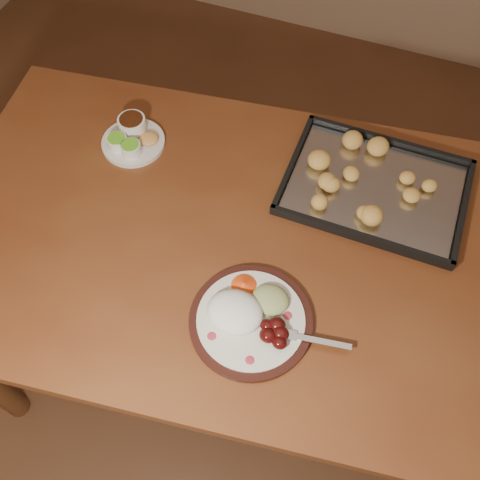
% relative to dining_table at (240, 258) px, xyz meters
% --- Properties ---
extents(ground, '(4.00, 4.00, 0.00)m').
position_rel_dining_table_xyz_m(ground, '(0.08, -0.20, -0.65)').
color(ground, brown).
rests_on(ground, ground).
extents(dining_table, '(1.60, 1.09, 0.75)m').
position_rel_dining_table_xyz_m(dining_table, '(0.00, 0.00, 0.00)').
color(dining_table, brown).
rests_on(dining_table, ground).
extents(dinner_plate, '(0.36, 0.27, 0.06)m').
position_rel_dining_table_xyz_m(dinner_plate, '(0.09, -0.19, 0.12)').
color(dinner_plate, black).
rests_on(dinner_plate, dining_table).
extents(condiment_saucer, '(0.17, 0.17, 0.06)m').
position_rel_dining_table_xyz_m(condiment_saucer, '(-0.38, 0.18, 0.12)').
color(condiment_saucer, beige).
rests_on(condiment_saucer, dining_table).
extents(baking_tray, '(0.45, 0.33, 0.05)m').
position_rel_dining_table_xyz_m(baking_tray, '(0.27, 0.26, 0.11)').
color(baking_tray, black).
rests_on(baking_tray, dining_table).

